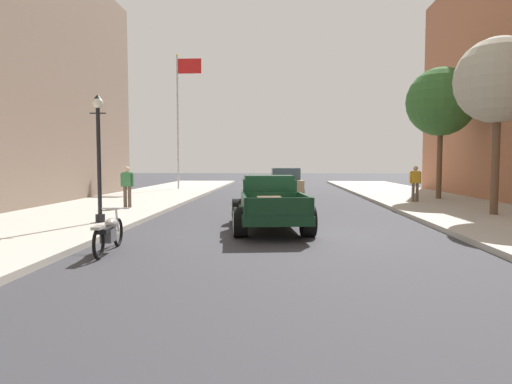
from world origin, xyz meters
The scene contains 11 objects.
ground_plane centered at (0.00, 0.00, 0.00)m, with size 140.00×140.00×0.00m, color #333338.
sidewalk_left centered at (-7.25, 0.00, 0.07)m, with size 5.50×64.00×0.15m, color #ADA89E.
hotrod_truck_dark_green centered at (-0.41, 1.15, 0.75)m, with size 2.56×5.07×1.58m.
motorcycle_parked centered at (-3.80, -2.70, 0.44)m, with size 0.62×2.12×0.93m.
car_background_tan centered at (0.22, 13.27, 0.77)m, with size 2.06×4.39×1.65m.
pedestrian_sidewalk_left centered at (-6.23, 5.58, 1.09)m, with size 0.53×0.22×1.65m.
pedestrian_sidewalk_right centered at (6.19, 8.91, 1.09)m, with size 0.53×0.22×1.65m.
street_lamp_near centered at (-5.54, 1.11, 2.39)m, with size 0.50×0.32×3.85m.
flagpole centered at (-6.87, 18.53, 5.77)m, with size 1.74×0.16×9.16m.
street_tree_nearest centered at (7.42, 3.85, 4.76)m, with size 2.93×2.93×6.10m.
street_tree_second centered at (7.88, 10.74, 4.95)m, with size 3.37×3.37×6.50m.
Camera 1 is at (-0.07, -12.25, 1.97)m, focal length 31.62 mm.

